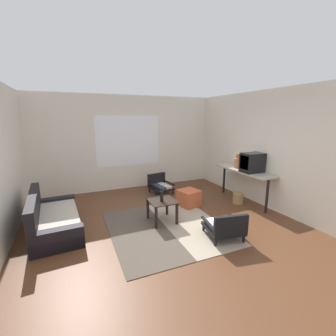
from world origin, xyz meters
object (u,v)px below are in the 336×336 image
coffee_table (162,205)px  crt_television (252,163)px  ottoman_orange (189,198)px  armchair_striped_foreground (225,227)px  console_shelf (244,173)px  couch (52,220)px  clay_vase (237,162)px  wicker_basket (238,198)px  armchair_by_window (160,185)px  glass_bottle (162,196)px

coffee_table → crt_television: 2.39m
ottoman_orange → armchair_striped_foreground: bearing=-95.7°
console_shelf → crt_television: (-0.00, -0.25, 0.31)m
coffee_table → crt_television: crt_television is taller
console_shelf → ottoman_orange: bearing=168.4°
couch → clay_vase: bearing=0.9°
console_shelf → wicker_basket: 0.64m
armchair_striped_foreground → ottoman_orange: armchair_striped_foreground is taller
couch → console_shelf: bearing=-2.6°
armchair_by_window → console_shelf: console_shelf is taller
ottoman_orange → wicker_basket: (1.19, -0.35, -0.06)m
couch → coffee_table: bearing=-12.6°
armchair_by_window → armchair_striped_foreground: size_ratio=0.93×
console_shelf → glass_bottle: console_shelf is taller
ottoman_orange → crt_television: size_ratio=0.92×
console_shelf → clay_vase: bearing=90.0°
crt_television → ottoman_orange: bearing=158.8°
couch → wicker_basket: bearing=-3.7°
armchair_striped_foreground → console_shelf: console_shelf is taller
coffee_table → wicker_basket: bearing=5.1°
coffee_table → console_shelf: 2.34m
couch → wicker_basket: size_ratio=6.95×
crt_television → glass_bottle: (-2.31, -0.06, -0.48)m
clay_vase → glass_bottle: bearing=-166.0°
armchair_striped_foreground → wicker_basket: (1.35, 1.26, -0.10)m
armchair_by_window → console_shelf: 2.27m
coffee_table → glass_bottle: glass_bottle is taller
couch → ottoman_orange: (2.93, 0.09, -0.03)m
couch → armchair_striped_foreground: (2.77, -1.52, 0.01)m
coffee_table → armchair_by_window: 1.84m
coffee_table → ottoman_orange: (0.91, 0.54, -0.17)m
console_shelf → glass_bottle: 2.34m
ottoman_orange → wicker_basket: 1.24m
coffee_table → armchair_striped_foreground: 1.31m
console_shelf → glass_bottle: (-2.32, -0.31, -0.17)m
armchair_striped_foreground → console_shelf: size_ratio=0.43×
glass_bottle → clay_vase: bearing=14.0°
coffee_table → wicker_basket: 2.12m
ottoman_orange → clay_vase: size_ratio=1.21×
couch → wicker_basket: (4.12, -0.26, -0.09)m
coffee_table → armchair_by_window: (0.63, 1.72, -0.13)m
clay_vase → wicker_basket: size_ratio=1.40×
coffee_table → crt_television: bearing=0.2°
coffee_table → clay_vase: (2.29, 0.52, 0.60)m
ottoman_orange → glass_bottle: size_ratio=1.66×
armchair_by_window → crt_television: 2.52m
crt_television → clay_vase: size_ratio=1.33×
clay_vase → couch: bearing=-179.1°
coffee_table → clay_vase: 2.43m
armchair_striped_foreground → glass_bottle: bearing=127.5°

